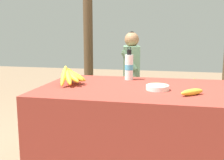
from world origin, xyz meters
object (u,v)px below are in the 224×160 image
wooden_bench (152,92)px  loose_banana_front (192,92)px  serving_bowl (158,87)px  water_bottle (129,67)px  banana_bunch_ripe (71,75)px  seated_vendor (128,70)px  support_post_near (88,26)px  banana_bunch_green (197,83)px

wooden_bench → loose_banana_front: bearing=-76.9°
loose_banana_front → serving_bowl: bearing=151.9°
water_bottle → loose_banana_front: (0.51, -0.51, -0.10)m
banana_bunch_ripe → seated_vendor: seated_vendor is taller
water_bottle → seated_vendor: 1.08m
wooden_bench → support_post_near: bearing=159.3°
serving_bowl → banana_bunch_ripe: bearing=175.0°
wooden_bench → banana_bunch_green: banana_bunch_green is taller
serving_bowl → seated_vendor: seated_vendor is taller
seated_vendor → support_post_near: 0.93m
banana_bunch_ripe → banana_bunch_green: banana_bunch_ripe is taller
loose_banana_front → seated_vendor: bearing=113.7°
banana_bunch_ripe → support_post_near: support_post_near is taller
banana_bunch_ripe → seated_vendor: size_ratio=0.30×
banana_bunch_ripe → seated_vendor: 1.41m
water_bottle → banana_bunch_green: water_bottle is taller
serving_bowl → banana_bunch_green: 1.55m
banana_bunch_ripe → support_post_near: bearing=102.5°
water_bottle → banana_bunch_ripe: bearing=-142.8°
seated_vendor → banana_bunch_green: size_ratio=4.28×
serving_bowl → support_post_near: size_ratio=0.07×
serving_bowl → support_post_near: bearing=120.6°
water_bottle → seated_vendor: size_ratio=0.26×
banana_bunch_ripe → banana_bunch_green: (1.10, 1.42, -0.29)m
water_bottle → support_post_near: support_post_near is taller
loose_banana_front → banana_bunch_green: (0.17, 1.61, -0.23)m
banana_bunch_ripe → serving_bowl: banana_bunch_ripe is taller
banana_bunch_green → water_bottle: bearing=-121.7°
banana_bunch_ripe → wooden_bench: banana_bunch_ripe is taller
serving_bowl → water_bottle: size_ratio=0.58×
wooden_bench → seated_vendor: (-0.31, -0.04, 0.28)m
serving_bowl → support_post_near: 2.19m
seated_vendor → support_post_near: (-0.64, 0.40, 0.55)m
banana_bunch_ripe → serving_bowl: bearing=-5.0°
loose_banana_front → support_post_near: bearing=124.0°
loose_banana_front → banana_bunch_green: size_ratio=0.65×
serving_bowl → wooden_bench: serving_bowl is taller
seated_vendor → banana_bunch_ripe: bearing=71.0°
water_bottle → banana_bunch_green: 1.33m
serving_bowl → loose_banana_front: bearing=-28.1°
water_bottle → loose_banana_front: 0.73m
wooden_bench → banana_bunch_green: (0.54, 0.00, 0.14)m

